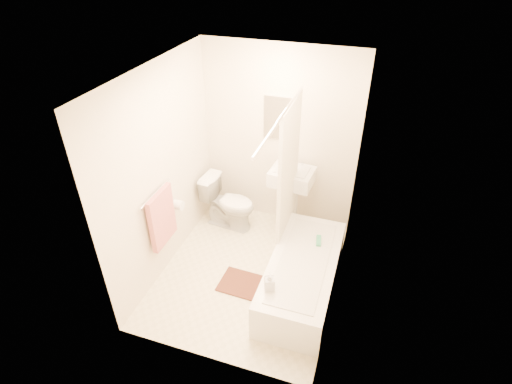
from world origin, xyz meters
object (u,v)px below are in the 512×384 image
(toilet, at_px, (229,203))
(bathtub, at_px, (302,276))
(soap_bottle, at_px, (270,282))
(sink, at_px, (291,198))
(bath_mat, at_px, (243,284))

(toilet, xyz_separation_m, bathtub, (1.21, -0.88, -0.13))
(soap_bottle, bearing_deg, sink, 96.15)
(bathtub, bearing_deg, toilet, 144.03)
(toilet, distance_m, soap_bottle, 1.71)
(bath_mat, bearing_deg, sink, 77.53)
(toilet, height_order, bath_mat, toilet)
(sink, bearing_deg, soap_bottle, -79.56)
(bathtub, relative_size, bath_mat, 3.01)
(sink, bearing_deg, bathtub, -64.52)
(sink, distance_m, soap_bottle, 1.54)
(bath_mat, bearing_deg, toilet, 118.86)
(bathtub, bearing_deg, soap_bottle, -115.12)
(bathtub, xyz_separation_m, soap_bottle, (-0.23, -0.50, 0.33))
(bathtub, bearing_deg, sink, 111.19)
(sink, height_order, bath_mat, sink)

